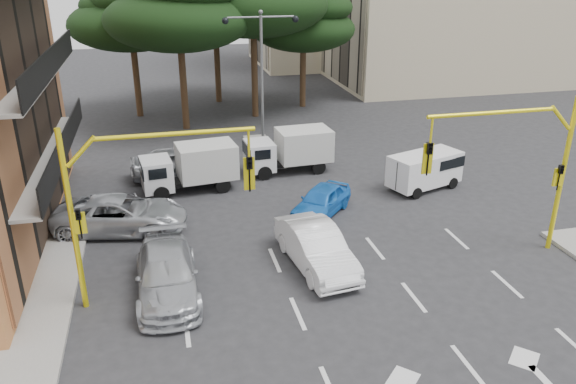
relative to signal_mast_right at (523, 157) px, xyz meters
name	(u,v)px	position (x,y,z in m)	size (l,w,h in m)	color
ground	(357,305)	(-6.80, -1.99, -3.88)	(120.00, 120.00, 0.00)	#28282B
median_strip	(263,151)	(-6.80, 14.01, -3.81)	(1.40, 6.00, 0.15)	gray
pine_left_near	(179,8)	(-10.75, 19.96, 3.72)	(9.15, 9.15, 10.23)	#382616
pine_left_far	(131,15)	(-13.75, 23.96, 3.03)	(8.32, 8.32, 9.30)	#382616
pine_right	(304,21)	(-1.75, 23.96, 2.33)	(7.49, 7.49, 8.37)	#382616
signal_mast_right	(523,157)	(0.00, 0.00, 0.00)	(5.79, 0.37, 6.00)	yellow
signal_mast_left	(130,191)	(-13.61, 0.00, 0.00)	(5.79, 0.37, 6.00)	yellow
street_lamp_center	(261,58)	(-6.80, 14.01, 1.54)	(4.16, 0.36, 7.77)	slate
car_white_hatch	(316,247)	(-7.43, 0.75, -3.11)	(1.63, 4.68, 1.54)	white
car_blue_compact	(321,201)	(-5.96, 5.04, -3.24)	(1.51, 3.76, 1.28)	blue
car_silver_wagon	(167,274)	(-12.76, 0.18, -3.16)	(2.02, 4.97, 1.44)	#ACAEB4
car_silver_cross_a	(121,214)	(-14.42, 5.39, -3.14)	(2.47, 5.35, 1.49)	#B0B2B8
car_silver_cross_b	(178,163)	(-11.80, 11.01, -3.08)	(1.91, 4.74, 1.61)	#9FA2A7
van_white	(425,171)	(-0.23, 6.77, -2.98)	(1.64, 3.62, 1.81)	white
box_truck_a	(190,168)	(-11.30, 9.14, -2.76)	(1.92, 4.57, 2.25)	white
box_truck_b	(289,151)	(-6.08, 10.59, -2.77)	(1.91, 4.54, 2.23)	white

